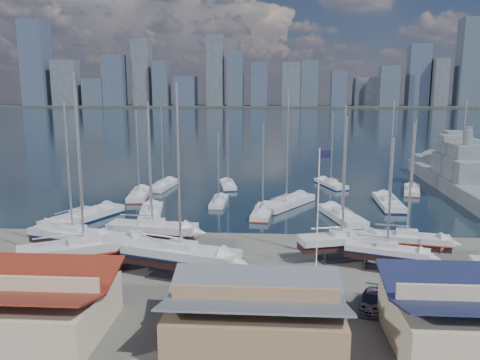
# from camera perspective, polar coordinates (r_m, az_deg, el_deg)

# --- Properties ---
(ground) EXTENTS (1400.00, 1400.00, 0.00)m
(ground) POSITION_cam_1_polar(r_m,az_deg,el_deg) (49.74, 2.49, -9.91)
(ground) COLOR #605E59
(ground) RESTS_ON ground
(water) EXTENTS (1400.00, 600.00, 0.40)m
(water) POSITION_cam_1_polar(r_m,az_deg,el_deg) (357.05, 3.71, 7.65)
(water) COLOR #1C3240
(water) RESTS_ON ground
(far_shore) EXTENTS (1400.00, 80.00, 2.20)m
(far_shore) POSITION_cam_1_polar(r_m,az_deg,el_deg) (616.84, 3.79, 8.95)
(far_shore) COLOR #2D332D
(far_shore) RESTS_ON ground
(skyline) EXTENTS (639.14, 43.80, 107.69)m
(skyline) POSITION_cam_1_polar(r_m,az_deg,el_deg) (610.83, 3.08, 12.50)
(skyline) COLOR #475166
(skyline) RESTS_ON far_shore
(shed_red) EXTENTS (14.70, 9.45, 4.51)m
(shed_red) POSITION_cam_1_polar(r_m,az_deg,el_deg) (39.03, -26.42, -13.28)
(shed_red) COLOR #BFB293
(shed_red) RESTS_ON ground
(shed_grey) EXTENTS (12.60, 8.40, 4.17)m
(shed_grey) POSITION_cam_1_polar(r_m,az_deg,el_deg) (34.19, 1.85, -15.87)
(shed_grey) COLOR #8C6B4C
(shed_grey) RESTS_ON ground
(sailboat_cradle_0) EXTENTS (10.66, 5.98, 16.57)m
(sailboat_cradle_0) POSITION_cam_1_polar(r_m,az_deg,el_deg) (54.10, -19.68, -6.49)
(sailboat_cradle_0) COLOR #2D2D33
(sailboat_cradle_0) RESTS_ON ground
(sailboat_cradle_1) EXTENTS (12.24, 8.94, 19.35)m
(sailboat_cradle_1) POSITION_cam_1_polar(r_m,az_deg,el_deg) (48.60, -18.42, -8.15)
(sailboat_cradle_1) COLOR #2D2D33
(sailboat_cradle_1) RESTS_ON ground
(sailboat_cradle_2) EXTENTS (10.38, 3.98, 16.48)m
(sailboat_cradle_2) POSITION_cam_1_polar(r_m,az_deg,el_deg) (54.29, -10.61, -5.99)
(sailboat_cradle_2) COLOR #2D2D33
(sailboat_cradle_2) RESTS_ON ground
(sailboat_cradle_3) EXTENTS (11.93, 6.50, 18.38)m
(sailboat_cradle_3) POSITION_cam_1_polar(r_m,az_deg,el_deg) (45.26, -7.24, -9.14)
(sailboat_cradle_3) COLOR #2D2D33
(sailboat_cradle_3) RESTS_ON ground
(sailboat_cradle_4) EXTENTS (9.57, 5.02, 15.11)m
(sailboat_cradle_4) POSITION_cam_1_polar(r_m,az_deg,el_deg) (50.89, 12.32, -7.26)
(sailboat_cradle_4) COLOR #2D2D33
(sailboat_cradle_4) RESTS_ON ground
(sailboat_cradle_5) EXTENTS (8.35, 4.75, 13.24)m
(sailboat_cradle_5) POSITION_cam_1_polar(r_m,az_deg,el_deg) (48.91, 17.48, -8.37)
(sailboat_cradle_5) COLOR #2D2D33
(sailboat_cradle_5) RESTS_ON ground
(sailboat_cradle_6) EXTENTS (9.15, 4.25, 14.39)m
(sailboat_cradle_6) POSITION_cam_1_polar(r_m,az_deg,el_deg) (53.22, 19.65, -6.90)
(sailboat_cradle_6) COLOR #2D2D33
(sailboat_cradle_6) RESTS_ON ground
(sailboat_moored_0) EXTENTS (8.51, 13.02, 18.98)m
(sailboat_moored_0) POSITION_cam_1_polar(r_m,az_deg,el_deg) (68.47, -18.50, -4.46)
(sailboat_moored_0) COLOR black
(sailboat_moored_0) RESTS_ON water
(sailboat_moored_1) EXTENTS (4.15, 10.57, 15.38)m
(sailboat_moored_1) POSITION_cam_1_polar(r_m,az_deg,el_deg) (80.93, -12.16, -1.90)
(sailboat_moored_1) COLOR black
(sailboat_moored_1) RESTS_ON water
(sailboat_moored_2) EXTENTS (4.07, 10.64, 15.67)m
(sailboat_moored_2) POSITION_cam_1_polar(r_m,az_deg,el_deg) (88.16, -9.32, -0.78)
(sailboat_moored_2) COLOR black
(sailboat_moored_2) RESTS_ON water
(sailboat_moored_3) EXTENTS (4.85, 10.99, 15.88)m
(sailboat_moored_3) POSITION_cam_1_polar(r_m,az_deg,el_deg) (68.24, -10.80, -4.15)
(sailboat_moored_3) COLOR black
(sailboat_moored_3) RESTS_ON water
(sailboat_moored_4) EXTENTS (2.34, 8.08, 12.16)m
(sailboat_moored_4) POSITION_cam_1_polar(r_m,az_deg,el_deg) (74.54, -2.59, -2.71)
(sailboat_moored_4) COLOR black
(sailboat_moored_4) RESTS_ON water
(sailboat_moored_5) EXTENTS (4.07, 9.11, 13.17)m
(sailboat_moored_5) POSITION_cam_1_polar(r_m,az_deg,el_deg) (87.82, -1.47, -0.70)
(sailboat_moored_5) COLOR black
(sailboat_moored_5) RESTS_ON water
(sailboat_moored_6) EXTENTS (3.53, 9.45, 13.79)m
(sailboat_moored_6) POSITION_cam_1_polar(r_m,az_deg,el_deg) (67.96, 2.79, -4.04)
(sailboat_moored_6) COLOR black
(sailboat_moored_6) RESTS_ON water
(sailboat_moored_7) EXTENTS (9.59, 12.20, 18.58)m
(sailboat_moored_7) POSITION_cam_1_polar(r_m,az_deg,el_deg) (73.28, 5.68, -2.98)
(sailboat_moored_7) COLOR black
(sailboat_moored_7) RESTS_ON water
(sailboat_moored_8) EXTENTS (5.66, 9.97, 14.37)m
(sailboat_moored_8) POSITION_cam_1_polar(r_m,az_deg,el_deg) (90.28, 11.00, -0.58)
(sailboat_moored_8) COLOR black
(sailboat_moored_8) RESTS_ON water
(sailboat_moored_9) EXTENTS (5.80, 11.44, 16.64)m
(sailboat_moored_9) POSITION_cam_1_polar(r_m,az_deg,el_deg) (67.16, 12.27, -4.43)
(sailboat_moored_9) COLOR black
(sailboat_moored_9) RESTS_ON water
(sailboat_moored_10) EXTENTS (3.63, 11.48, 16.99)m
(sailboat_moored_10) POSITION_cam_1_polar(r_m,az_deg,el_deg) (76.92, 17.62, -2.80)
(sailboat_moored_10) COLOR black
(sailboat_moored_10) RESTS_ON water
(sailboat_moored_11) EXTENTS (4.95, 9.47, 13.64)m
(sailboat_moored_11) POSITION_cam_1_polar(r_m,az_deg,el_deg) (88.54, 20.21, -1.26)
(sailboat_moored_11) COLOR black
(sailboat_moored_11) RESTS_ON water
(naval_ship_east) EXTENTS (9.81, 46.93, 18.19)m
(naval_ship_east) POSITION_cam_1_polar(r_m,az_deg,el_deg) (93.64, 25.20, -0.16)
(naval_ship_east) COLOR slate
(naval_ship_east) RESTS_ON water
(naval_ship_west) EXTENTS (7.39, 43.39, 17.90)m
(naval_ship_west) POSITION_cam_1_polar(r_m,az_deg,el_deg) (107.74, 25.28, 1.11)
(naval_ship_west) COLOR slate
(naval_ship_west) RESTS_ON water
(car_a) EXTENTS (3.20, 5.13, 1.63)m
(car_a) POSITION_cam_1_polar(r_m,az_deg,el_deg) (41.51, -17.69, -13.48)
(car_a) COLOR gray
(car_a) RESTS_ON ground
(car_b) EXTENTS (4.34, 1.53, 1.43)m
(car_b) POSITION_cam_1_polar(r_m,az_deg,el_deg) (39.82, -2.39, -14.18)
(car_b) COLOR gray
(car_b) RESTS_ON ground
(car_c) EXTENTS (3.47, 5.47, 1.41)m
(car_c) POSITION_cam_1_polar(r_m,az_deg,el_deg) (40.53, 4.17, -13.76)
(car_c) COLOR gray
(car_c) RESTS_ON ground
(car_d) EXTENTS (3.19, 4.87, 1.31)m
(car_d) POSITION_cam_1_polar(r_m,az_deg,el_deg) (40.93, 15.76, -13.97)
(car_d) COLOR gray
(car_d) RESTS_ON ground
(flagpole) EXTENTS (1.08, 0.12, 12.24)m
(flagpole) POSITION_cam_1_polar(r_m,az_deg,el_deg) (46.14, 9.62, -2.52)
(flagpole) COLOR white
(flagpole) RESTS_ON ground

